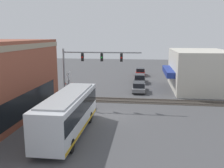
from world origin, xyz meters
name	(u,v)px	position (x,y,z in m)	size (l,w,h in m)	color
ground_plane	(111,116)	(0.00, 0.00, 0.00)	(120.00, 120.00, 0.00)	#4C4C4F
shop_building	(198,70)	(14.34, -11.34, 2.90)	(12.51, 8.95, 5.80)	beige
city_bus	(68,112)	(-5.12, 2.80, 1.85)	(10.14, 2.59, 3.37)	silver
traffic_signal_gantry	(88,63)	(3.59, 3.05, 4.91)	(0.42, 8.93, 6.51)	gray
crossing_signal	(69,84)	(4.18, 5.58, 2.30)	(1.41, 1.18, 3.81)	gray
rail_track_near	(117,100)	(6.00, 0.00, 0.03)	(2.60, 60.00, 0.15)	#332D28
parked_car_grey	(139,87)	(11.28, -2.60, 0.66)	(4.64, 1.82, 1.41)	slate
parked_car_black	(140,79)	(18.26, -2.60, 0.68)	(4.73, 1.82, 1.47)	black
parked_car_red	(140,72)	(25.87, -2.60, 0.71)	(4.30, 1.82, 1.54)	#B21E19
pedestrian_at_crossing	(71,95)	(4.43, 5.37, 0.88)	(0.34, 0.34, 1.73)	#473828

